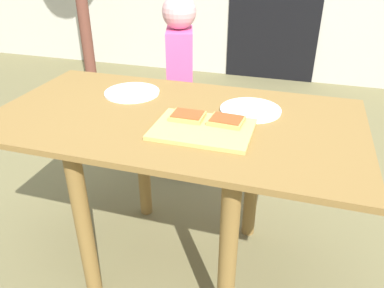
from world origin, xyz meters
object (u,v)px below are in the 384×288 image
(cutting_board, at_px, (203,129))
(plate_white_left, at_px, (132,92))
(pizza_slice_far_right, at_px, (226,121))
(plate_white_right, at_px, (250,110))
(dining_table, at_px, (176,147))
(child_left, at_px, (180,77))
(pizza_slice_far_left, at_px, (188,116))

(cutting_board, bearing_deg, plate_white_left, 146.43)
(pizza_slice_far_right, bearing_deg, plate_white_right, 69.36)
(dining_table, height_order, child_left, child_left)
(plate_white_right, bearing_deg, pizza_slice_far_left, -141.27)
(pizza_slice_far_right, relative_size, plate_white_left, 0.53)
(dining_table, xyz_separation_m, plate_white_left, (-0.25, 0.16, 0.14))
(pizza_slice_far_right, height_order, child_left, child_left)
(pizza_slice_far_left, distance_m, plate_white_left, 0.37)
(pizza_slice_far_left, bearing_deg, dining_table, 149.31)
(pizza_slice_far_left, xyz_separation_m, child_left, (-0.29, 0.77, -0.13))
(dining_table, xyz_separation_m, pizza_slice_far_left, (0.06, -0.04, 0.16))
(pizza_slice_far_right, bearing_deg, cutting_board, -140.17)
(pizza_slice_far_left, relative_size, plate_white_right, 0.51)
(dining_table, distance_m, pizza_slice_far_left, 0.17)
(plate_white_right, height_order, child_left, child_left)
(cutting_board, distance_m, plate_white_left, 0.46)
(pizza_slice_far_right, relative_size, child_left, 0.12)
(pizza_slice_far_right, relative_size, plate_white_right, 0.53)
(plate_white_right, distance_m, child_left, 0.79)
(child_left, bearing_deg, cutting_board, -66.43)
(dining_table, relative_size, pizza_slice_far_right, 11.10)
(cutting_board, relative_size, plate_white_left, 1.45)
(pizza_slice_far_left, relative_size, plate_white_left, 0.51)
(dining_table, bearing_deg, plate_white_right, 25.65)
(dining_table, height_order, pizza_slice_far_right, pizza_slice_far_right)
(plate_white_left, xyz_separation_m, plate_white_right, (0.51, -0.04, 0.00))
(pizza_slice_far_left, distance_m, child_left, 0.83)
(cutting_board, height_order, plate_white_right, cutting_board)
(pizza_slice_far_right, xyz_separation_m, child_left, (-0.43, 0.76, -0.13))
(plate_white_left, bearing_deg, dining_table, -32.91)
(plate_white_right, relative_size, child_left, 0.22)
(pizza_slice_far_right, relative_size, pizza_slice_far_left, 1.04)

